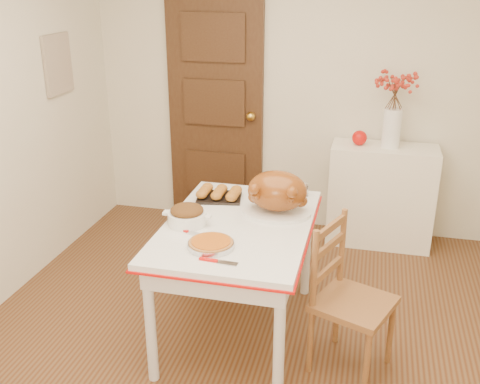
% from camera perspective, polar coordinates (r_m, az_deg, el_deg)
% --- Properties ---
extents(floor, '(3.50, 4.00, 0.00)m').
position_cam_1_polar(floor, '(3.47, -0.04, -16.59)').
color(floor, '#4F2712').
rests_on(floor, ground).
extents(wall_back, '(3.50, 0.00, 2.50)m').
position_cam_1_polar(wall_back, '(4.78, 5.76, 10.67)').
color(wall_back, silver).
rests_on(wall_back, ground).
extents(door_back, '(0.85, 0.06, 2.06)m').
position_cam_1_polar(door_back, '(4.94, -2.53, 8.50)').
color(door_back, '#361D10').
rests_on(door_back, ground).
extents(photo_board, '(0.03, 0.35, 0.45)m').
position_cam_1_polar(photo_board, '(4.57, -18.25, 12.41)').
color(photo_board, '#B9AE96').
rests_on(photo_board, ground).
extents(sideboard, '(0.85, 0.38, 0.85)m').
position_cam_1_polar(sideboard, '(4.76, 14.29, -0.35)').
color(sideboard, white).
rests_on(sideboard, floor).
extents(kitchen_table, '(0.87, 1.27, 0.76)m').
position_cam_1_polar(kitchen_table, '(3.48, -0.20, -8.92)').
color(kitchen_table, white).
rests_on(kitchen_table, floor).
extents(chair_oak, '(0.52, 0.52, 0.90)m').
position_cam_1_polar(chair_oak, '(3.20, 11.67, -10.87)').
color(chair_oak, brown).
rests_on(chair_oak, floor).
extents(berry_vase, '(0.33, 0.33, 0.65)m').
position_cam_1_polar(berry_vase, '(4.54, 15.56, 8.39)').
color(berry_vase, white).
rests_on(berry_vase, sideboard).
extents(apple, '(0.12, 0.12, 0.12)m').
position_cam_1_polar(apple, '(4.60, 12.20, 5.47)').
color(apple, red).
rests_on(apple, sideboard).
extents(turkey_platter, '(0.50, 0.44, 0.27)m').
position_cam_1_polar(turkey_platter, '(3.39, 3.85, -0.12)').
color(turkey_platter, brown).
rests_on(turkey_platter, kitchen_table).
extents(pumpkin_pie, '(0.28, 0.28, 0.05)m').
position_cam_1_polar(pumpkin_pie, '(3.01, -3.02, -5.28)').
color(pumpkin_pie, '#B35412').
rests_on(pumpkin_pie, kitchen_table).
extents(stuffing_dish, '(0.33, 0.27, 0.11)m').
position_cam_1_polar(stuffing_dish, '(3.28, -5.47, -2.37)').
color(stuffing_dish, '#583614').
rests_on(stuffing_dish, kitchen_table).
extents(rolls_tray, '(0.32, 0.27, 0.08)m').
position_cam_1_polar(rolls_tray, '(3.64, -2.15, -0.14)').
color(rolls_tray, '#AE7126').
rests_on(rolls_tray, kitchen_table).
extents(pie_server, '(0.21, 0.07, 0.01)m').
position_cam_1_polar(pie_server, '(2.87, -2.25, -7.15)').
color(pie_server, silver).
rests_on(pie_server, kitchen_table).
extents(carving_knife, '(0.28, 0.15, 0.01)m').
position_cam_1_polar(carving_knife, '(3.17, -4.83, -4.23)').
color(carving_knife, silver).
rests_on(carving_knife, kitchen_table).
extents(drinking_glass, '(0.07, 0.07, 0.10)m').
position_cam_1_polar(drinking_glass, '(3.71, 2.79, 0.52)').
color(drinking_glass, white).
rests_on(drinking_glass, kitchen_table).
extents(shaker_pair, '(0.10, 0.04, 0.09)m').
position_cam_1_polar(shaker_pair, '(3.71, 6.33, 0.31)').
color(shaker_pair, white).
rests_on(shaker_pair, kitchen_table).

